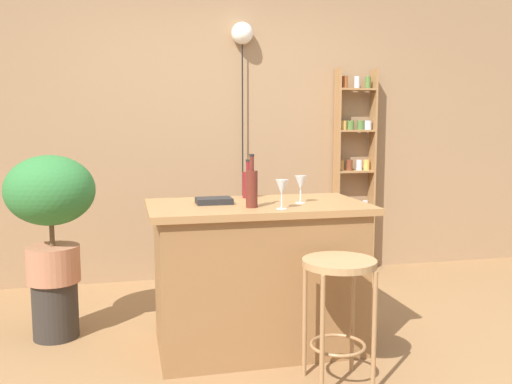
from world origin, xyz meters
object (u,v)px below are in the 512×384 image
Objects in this scene: spice_shelf at (355,167)px; wine_glass_left at (282,188)px; potted_plant at (51,203)px; bottle_spirits_clear at (248,184)px; wine_glass_center at (301,184)px; bottle_soda_blue at (252,187)px; cookbook at (214,201)px; plant_stool at (55,309)px; bar_stool at (339,290)px; pendant_globe_light at (242,39)px.

spice_shelf reaches higher than wine_glass_left.
potted_plant is 4.86× the size of wine_glass_left.
bottle_spirits_clear is 1.49× the size of wine_glass_center.
bottle_soda_blue is at bearing 147.93° from wine_glass_left.
spice_shelf is at bearing 43.68° from cookbook.
plant_stool is at bearing -156.19° from spice_shelf.
spice_shelf reaches higher than bar_stool.
spice_shelf reaches higher than bottle_soda_blue.
cookbook reaches higher than bar_stool.
plant_stool is at bearing 153.05° from wine_glass_left.
bottle_spirits_clear is at bearing 130.60° from wine_glass_center.
bar_stool is 0.75m from bottle_soda_blue.
pendant_globe_light is at bearing 85.15° from wine_glass_left.
potted_plant is at bearing 172.24° from bottle_spirits_clear.
bottle_soda_blue is (-0.36, 0.45, 0.49)m from bar_stool.
spice_shelf is 1.86m from wine_glass_center.
pendant_globe_light is at bearing 79.91° from bottle_soda_blue.
bottle_soda_blue is (-1.33, -1.66, 0.04)m from spice_shelf.
wine_glass_center is at bearing 17.77° from bottle_soda_blue.
cookbook is (-0.19, 0.19, -0.10)m from bottle_soda_blue.
spice_shelf is 7.50× the size of bottle_spirits_clear.
bottle_spirits_clear is at bearing 99.52° from wine_glass_left.
cookbook is at bearing -21.22° from potted_plant.
bar_stool is 4.07× the size of wine_glass_left.
potted_plant is 3.26× the size of bottle_spirits_clear.
spice_shelf is at bearing 51.26° from bottle_soda_blue.
bottle_soda_blue is at bearing -26.24° from plant_stool.
pendant_globe_light is at bearing 79.70° from bottle_spirits_clear.
wine_glass_left is at bearing 120.44° from bar_stool.
spice_shelf is at bearing 57.02° from wine_glass_center.
potted_plant is at bearing -156.19° from spice_shelf.
bottle_soda_blue is at bearing -26.24° from potted_plant.
pendant_globe_light is (-1.03, 0.03, 1.10)m from spice_shelf.
plant_stool is 1.26m from cookbook.
bottle_soda_blue reaches higher than cookbook.
bar_stool is at bearing -86.39° from wine_glass_center.
potted_plant reaches higher than wine_glass_center.
pendant_globe_light is at bearing 37.74° from plant_stool.
bottle_soda_blue is 1.44× the size of cookbook.
pendant_globe_light is (0.15, 1.78, 1.06)m from wine_glass_left.
bar_stool reaches higher than plant_stool.
bar_stool is 0.74m from wine_glass_center.
wine_glass_left is 1.00× the size of wine_glass_center.
bottle_spirits_clear is (-0.29, 0.85, 0.47)m from bar_stool.
spice_shelf reaches higher than wine_glass_center.
spice_shelf is 1.51m from pendant_globe_light.
cookbook is (-0.51, 0.09, -0.10)m from wine_glass_center.
wine_glass_center is (0.17, 0.20, 0.00)m from wine_glass_left.
cookbook is at bearing 134.02° from bottle_soda_blue.
pendant_globe_light is (1.45, 1.12, 1.20)m from potted_plant.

